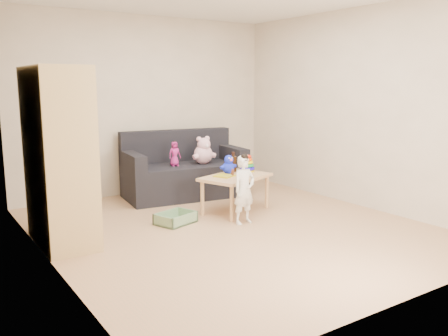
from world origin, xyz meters
TOP-DOWN VIEW (x-y plane):
  - room at (0.00, 0.00)m, footprint 4.50×4.50m
  - wardrobe at (-1.74, 0.55)m, footprint 0.50×0.99m
  - sofa at (0.29, 1.65)m, footprint 1.79×1.06m
  - play_table at (0.43, 0.55)m, footprint 1.03×0.83m
  - storage_bin at (-0.46, 0.51)m, footprint 0.51×0.45m
  - toddler at (0.22, 0.07)m, footprint 0.30×0.21m
  - pink_bear at (0.54, 1.53)m, footprint 0.30×0.26m
  - doll at (0.10, 1.58)m, footprint 0.18×0.13m
  - ring_stacker at (0.72, 0.70)m, footprint 0.19×0.19m
  - brown_bottle at (0.57, 0.81)m, footprint 0.09×0.09m
  - blue_plush at (0.43, 0.73)m, footprint 0.24×0.21m
  - wooden_figure at (0.36, 0.52)m, footprint 0.04×0.04m
  - yellow_book at (0.28, 0.58)m, footprint 0.28×0.28m

SIDE VIEW (x-z plane):
  - storage_bin at x=-0.46m, z-range 0.00..0.13m
  - play_table at x=0.43m, z-range 0.00..0.47m
  - sofa at x=0.29m, z-range 0.00..0.48m
  - toddler at x=0.22m, z-range 0.00..0.78m
  - yellow_book at x=0.28m, z-range 0.47..0.49m
  - wooden_figure at x=0.36m, z-range 0.47..0.57m
  - ring_stacker at x=0.72m, z-range 0.45..0.67m
  - brown_bottle at x=0.57m, z-range 0.45..0.71m
  - blue_plush at x=0.43m, z-range 0.47..0.72m
  - pink_bear at x=0.54m, z-range 0.48..0.81m
  - doll at x=0.10m, z-range 0.48..0.82m
  - wardrobe at x=-1.74m, z-range 0.00..1.79m
  - room at x=0.00m, z-range -0.95..3.55m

